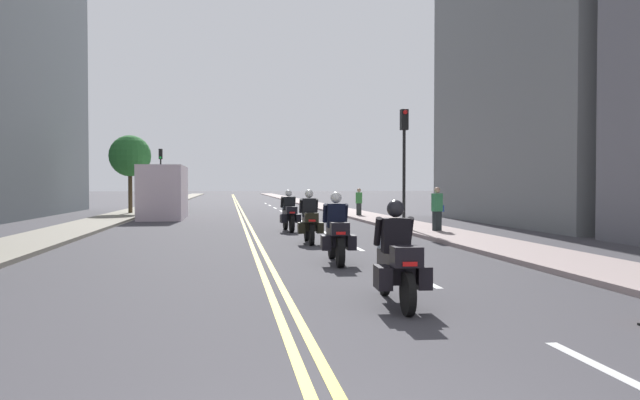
{
  "coord_description": "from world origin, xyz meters",
  "views": [
    {
      "loc": [
        -0.79,
        -3.09,
        1.78
      ],
      "look_at": [
        1.68,
        13.21,
        1.38
      ],
      "focal_mm": 33.89,
      "sensor_mm": 36.0,
      "label": 1
    }
  ],
  "objects_px": {
    "motorcycle_1": "(336,235)",
    "parked_truck": "(165,195)",
    "traffic_light_far": "(161,167)",
    "pedestrian_0": "(437,210)",
    "street_tree_1": "(130,156)",
    "motorcycle_2": "(309,222)",
    "motorcycle_0": "(397,262)",
    "pedestrian_2": "(359,202)",
    "traffic_light_near": "(404,147)",
    "motorcycle_3": "(289,214)"
  },
  "relations": [
    {
      "from": "motorcycle_2",
      "to": "parked_truck",
      "type": "relative_size",
      "value": 0.33
    },
    {
      "from": "motorcycle_0",
      "to": "motorcycle_3",
      "type": "height_order",
      "value": "motorcycle_3"
    },
    {
      "from": "motorcycle_1",
      "to": "traffic_light_near",
      "type": "xyz_separation_m",
      "value": [
        4.36,
        9.33,
        2.63
      ]
    },
    {
      "from": "traffic_light_far",
      "to": "pedestrian_0",
      "type": "distance_m",
      "value": 30.07
    },
    {
      "from": "motorcycle_1",
      "to": "pedestrian_2",
      "type": "bearing_deg",
      "value": 79.6
    },
    {
      "from": "motorcycle_1",
      "to": "motorcycle_3",
      "type": "height_order",
      "value": "motorcycle_1"
    },
    {
      "from": "motorcycle_1",
      "to": "parked_truck",
      "type": "height_order",
      "value": "parked_truck"
    },
    {
      "from": "pedestrian_2",
      "to": "parked_truck",
      "type": "height_order",
      "value": "parked_truck"
    },
    {
      "from": "motorcycle_2",
      "to": "motorcycle_3",
      "type": "distance_m",
      "value": 4.91
    },
    {
      "from": "motorcycle_3",
      "to": "parked_truck",
      "type": "distance_m",
      "value": 11.77
    },
    {
      "from": "pedestrian_0",
      "to": "pedestrian_2",
      "type": "distance_m",
      "value": 11.66
    },
    {
      "from": "motorcycle_0",
      "to": "parked_truck",
      "type": "bearing_deg",
      "value": 106.28
    },
    {
      "from": "motorcycle_0",
      "to": "motorcycle_1",
      "type": "bearing_deg",
      "value": 93.24
    },
    {
      "from": "motorcycle_3",
      "to": "street_tree_1",
      "type": "height_order",
      "value": "street_tree_1"
    },
    {
      "from": "traffic_light_far",
      "to": "pedestrian_2",
      "type": "relative_size",
      "value": 2.85
    },
    {
      "from": "motorcycle_2",
      "to": "street_tree_1",
      "type": "distance_m",
      "value": 21.15
    },
    {
      "from": "motorcycle_0",
      "to": "traffic_light_near",
      "type": "xyz_separation_m",
      "value": [
        4.35,
        14.26,
        2.63
      ]
    },
    {
      "from": "motorcycle_2",
      "to": "motorcycle_3",
      "type": "xyz_separation_m",
      "value": [
        -0.14,
        4.91,
        -0.01
      ]
    },
    {
      "from": "pedestrian_0",
      "to": "motorcycle_1",
      "type": "bearing_deg",
      "value": -145.26
    },
    {
      "from": "traffic_light_near",
      "to": "pedestrian_0",
      "type": "bearing_deg",
      "value": -66.01
    },
    {
      "from": "traffic_light_far",
      "to": "parked_truck",
      "type": "relative_size",
      "value": 0.71
    },
    {
      "from": "traffic_light_far",
      "to": "motorcycle_1",
      "type": "bearing_deg",
      "value": -77.63
    },
    {
      "from": "motorcycle_1",
      "to": "motorcycle_2",
      "type": "height_order",
      "value": "motorcycle_2"
    },
    {
      "from": "motorcycle_3",
      "to": "traffic_light_near",
      "type": "xyz_separation_m",
      "value": [
        4.48,
        -0.34,
        2.62
      ]
    },
    {
      "from": "motorcycle_0",
      "to": "motorcycle_2",
      "type": "relative_size",
      "value": 1.02
    },
    {
      "from": "motorcycle_0",
      "to": "pedestrian_2",
      "type": "bearing_deg",
      "value": 82.02
    },
    {
      "from": "traffic_light_near",
      "to": "pedestrian_2",
      "type": "relative_size",
      "value": 2.93
    },
    {
      "from": "pedestrian_0",
      "to": "motorcycle_3",
      "type": "bearing_deg",
      "value": 137.33
    },
    {
      "from": "motorcycle_1",
      "to": "motorcycle_0",
      "type": "bearing_deg",
      "value": -86.41
    },
    {
      "from": "traffic_light_near",
      "to": "pedestrian_2",
      "type": "distance_m",
      "value": 10.27
    },
    {
      "from": "motorcycle_2",
      "to": "traffic_light_far",
      "type": "relative_size",
      "value": 0.46
    },
    {
      "from": "motorcycle_3",
      "to": "pedestrian_2",
      "type": "xyz_separation_m",
      "value": [
        4.86,
        9.62,
        0.17
      ]
    },
    {
      "from": "motorcycle_2",
      "to": "traffic_light_far",
      "type": "bearing_deg",
      "value": 105.87
    },
    {
      "from": "motorcycle_2",
      "to": "pedestrian_2",
      "type": "distance_m",
      "value": 15.28
    },
    {
      "from": "motorcycle_0",
      "to": "motorcycle_2",
      "type": "bearing_deg",
      "value": 93.04
    },
    {
      "from": "traffic_light_near",
      "to": "motorcycle_0",
      "type": "bearing_deg",
      "value": -106.95
    },
    {
      "from": "motorcycle_0",
      "to": "street_tree_1",
      "type": "distance_m",
      "value": 30.24
    },
    {
      "from": "motorcycle_3",
      "to": "traffic_light_far",
      "type": "xyz_separation_m",
      "value": [
        -7.51,
        25.11,
        2.51
      ]
    },
    {
      "from": "traffic_light_near",
      "to": "street_tree_1",
      "type": "distance_m",
      "value": 19.37
    },
    {
      "from": "street_tree_1",
      "to": "parked_truck",
      "type": "height_order",
      "value": "street_tree_1"
    },
    {
      "from": "motorcycle_2",
      "to": "pedestrian_0",
      "type": "xyz_separation_m",
      "value": [
        5.1,
        2.87,
        0.22
      ]
    },
    {
      "from": "motorcycle_2",
      "to": "motorcycle_1",
      "type": "bearing_deg",
      "value": -88.64
    },
    {
      "from": "motorcycle_1",
      "to": "street_tree_1",
      "type": "xyz_separation_m",
      "value": [
        -8.25,
        24.02,
        2.87
      ]
    },
    {
      "from": "motorcycle_1",
      "to": "traffic_light_near",
      "type": "relative_size",
      "value": 0.49
    },
    {
      "from": "motorcycle_1",
      "to": "traffic_light_far",
      "type": "distance_m",
      "value": 35.69
    },
    {
      "from": "traffic_light_near",
      "to": "parked_truck",
      "type": "distance_m",
      "value": 14.85
    },
    {
      "from": "motorcycle_3",
      "to": "motorcycle_0",
      "type": "bearing_deg",
      "value": -92.82
    },
    {
      "from": "pedestrian_2",
      "to": "motorcycle_1",
      "type": "bearing_deg",
      "value": 87.03
    },
    {
      "from": "pedestrian_0",
      "to": "traffic_light_far",
      "type": "bearing_deg",
      "value": 93.72
    },
    {
      "from": "motorcycle_2",
      "to": "pedestrian_0",
      "type": "distance_m",
      "value": 5.85
    }
  ]
}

